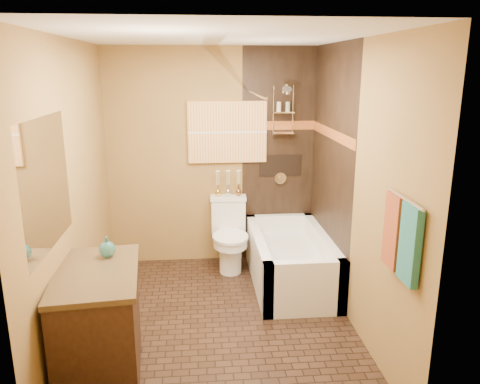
{
  "coord_description": "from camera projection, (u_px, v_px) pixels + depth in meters",
  "views": [
    {
      "loc": [
        -0.16,
        -3.84,
        2.26
      ],
      "look_at": [
        0.22,
        0.4,
        1.13
      ],
      "focal_mm": 35.0,
      "sensor_mm": 36.0,
      "label": 1
    }
  ],
  "objects": [
    {
      "name": "sunset_painting",
      "position": [
        227.0,
        132.0,
        5.33
      ],
      "size": [
        0.9,
        0.04,
        0.7
      ],
      "primitive_type": "cube",
      "color": "orange",
      "rests_on": "wall_back"
    },
    {
      "name": "wall_right",
      "position": [
        355.0,
        188.0,
        4.08
      ],
      "size": [
        0.02,
        3.0,
        2.5
      ],
      "primitive_type": "cube",
      "color": "olive",
      "rests_on": "floor"
    },
    {
      "name": "bathtub",
      "position": [
        290.0,
        264.0,
        5.03
      ],
      "size": [
        0.8,
        1.5,
        0.55
      ],
      "color": "white",
      "rests_on": "floor"
    },
    {
      "name": "wall_left",
      "position": [
        73.0,
        194.0,
        3.86
      ],
      "size": [
        0.02,
        3.0,
        2.5
      ],
      "primitive_type": "cube",
      "color": "olive",
      "rests_on": "floor"
    },
    {
      "name": "towel_bar",
      "position": [
        403.0,
        198.0,
        3.01
      ],
      "size": [
        0.02,
        0.55,
        0.02
      ],
      "primitive_type": "cylinder",
      "rotation": [
        1.57,
        0.0,
        0.0
      ],
      "color": "silver",
      "rests_on": "wall_right"
    },
    {
      "name": "alcove_tile_back",
      "position": [
        278.0,
        157.0,
        5.47
      ],
      "size": [
        0.85,
        0.01,
        2.5
      ],
      "primitive_type": "cube",
      "color": "black",
      "rests_on": "wall_back"
    },
    {
      "name": "vanity_mirror",
      "position": [
        47.0,
        184.0,
        3.17
      ],
      "size": [
        0.01,
        1.0,
        0.9
      ],
      "primitive_type": "cube",
      "color": "white",
      "rests_on": "wall_left"
    },
    {
      "name": "vanity",
      "position": [
        99.0,
        323.0,
        3.46
      ],
      "size": [
        0.68,
        1.01,
        0.85
      ],
      "rotation": [
        0.0,
        0.0,
        0.1
      ],
      "color": "black",
      "rests_on": "floor"
    },
    {
      "name": "toilet",
      "position": [
        230.0,
        234.0,
        5.36
      ],
      "size": [
        0.42,
        0.62,
        0.82
      ],
      "rotation": [
        0.0,
        0.0,
        -0.04
      ],
      "color": "white",
      "rests_on": "floor"
    },
    {
      "name": "towel_rust",
      "position": [
        393.0,
        231.0,
        3.2
      ],
      "size": [
        0.05,
        0.22,
        0.52
      ],
      "primitive_type": "cube",
      "color": "maroon",
      "rests_on": "towel_bar"
    },
    {
      "name": "curtain_rod",
      "position": [
        255.0,
        93.0,
        4.53
      ],
      "size": [
        0.03,
        1.55,
        0.03
      ],
      "primitive_type": "cylinder",
      "rotation": [
        1.57,
        0.0,
        0.0
      ],
      "color": "silver",
      "rests_on": "wall_back"
    },
    {
      "name": "teal_bottle",
      "position": [
        107.0,
        247.0,
        3.58
      ],
      "size": [
        0.15,
        0.15,
        0.2
      ],
      "primitive_type": null,
      "rotation": [
        0.0,
        0.0,
        0.21
      ],
      "color": "#256F67",
      "rests_on": "vanity"
    },
    {
      "name": "mosaic_band_back",
      "position": [
        279.0,
        125.0,
        5.37
      ],
      "size": [
        0.85,
        0.01,
        0.1
      ],
      "primitive_type": "cube",
      "color": "maroon",
      "rests_on": "alcove_tile_back"
    },
    {
      "name": "alcove_niche",
      "position": [
        280.0,
        165.0,
        5.49
      ],
      "size": [
        0.5,
        0.01,
        0.25
      ],
      "primitive_type": "cube",
      "color": "black",
      "rests_on": "alcove_tile_back"
    },
    {
      "name": "wall_back",
      "position": [
        212.0,
        158.0,
        5.41
      ],
      "size": [
        2.4,
        0.02,
        2.5
      ],
      "primitive_type": "cube",
      "color": "olive",
      "rests_on": "floor"
    },
    {
      "name": "wall_front",
      "position": [
        231.0,
        261.0,
        2.53
      ],
      "size": [
        2.4,
        0.02,
        2.5
      ],
      "primitive_type": "cube",
      "color": "olive",
      "rests_on": "floor"
    },
    {
      "name": "alcove_tile_right",
      "position": [
        330.0,
        170.0,
        4.8
      ],
      "size": [
        0.01,
        1.5,
        2.5
      ],
      "primitive_type": "cube",
      "color": "black",
      "rests_on": "wall_right"
    },
    {
      "name": "floor",
      "position": [
        220.0,
        322.0,
        4.29
      ],
      "size": [
        3.0,
        3.0,
        0.0
      ],
      "primitive_type": "plane",
      "color": "black",
      "rests_on": "ground"
    },
    {
      "name": "bud_vases",
      "position": [
        228.0,
        183.0,
        5.39
      ],
      "size": [
        0.3,
        0.06,
        0.3
      ],
      "color": "gold",
      "rests_on": "toilet"
    },
    {
      "name": "towel_teal",
      "position": [
        410.0,
        244.0,
        2.95
      ],
      "size": [
        0.05,
        0.22,
        0.52
      ],
      "primitive_type": "cube",
      "color": "#22716A",
      "rests_on": "towel_bar"
    },
    {
      "name": "mosaic_band_right",
      "position": [
        331.0,
        134.0,
        4.7
      ],
      "size": [
        0.01,
        1.5,
        0.1
      ],
      "primitive_type": "cube",
      "color": "maroon",
      "rests_on": "alcove_tile_right"
    },
    {
      "name": "shower_fixtures",
      "position": [
        283.0,
        122.0,
        5.26
      ],
      "size": [
        0.24,
        0.33,
        1.16
      ],
      "color": "silver",
      "rests_on": "floor"
    },
    {
      "name": "ceiling",
      "position": [
        216.0,
        36.0,
        3.65
      ],
      "size": [
        3.0,
        3.0,
        0.0
      ],
      "primitive_type": "plane",
      "color": "silver",
      "rests_on": "wall_back"
    }
  ]
}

